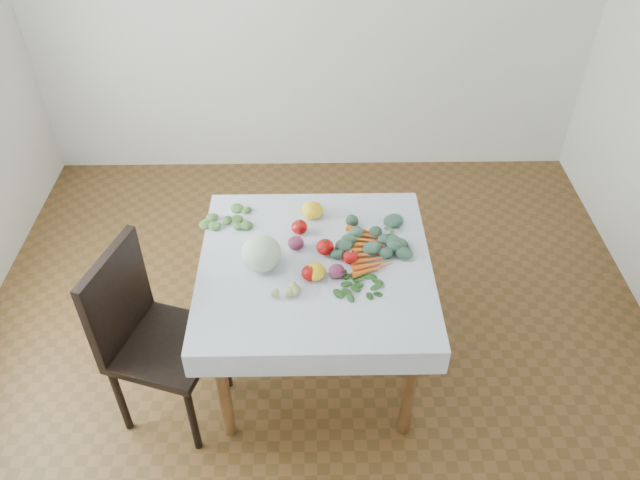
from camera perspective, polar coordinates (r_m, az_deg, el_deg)
The scene contains 18 objects.
ground at distance 3.58m, azimuth -0.39°, elevation -11.01°, with size 4.00×4.00×0.00m, color brown.
table at distance 3.09m, azimuth -0.44°, elevation -3.50°, with size 1.00×1.00×0.75m.
tablecloth at distance 3.03m, azimuth -0.45°, elevation -2.15°, with size 1.12×1.12×0.01m, color white.
chair at distance 3.08m, azimuth -15.66°, elevation -7.82°, with size 0.57×0.57×1.00m.
cabbage at distance 2.96m, azimuth -5.42°, elevation -1.21°, with size 0.19×0.19×0.17m, color silver.
tomato_a at distance 3.17m, azimuth -1.89°, elevation 1.20°, with size 0.08×0.08×0.07m, color #AB0C0B.
tomato_b at distance 3.01m, azimuth 2.79°, elevation -1.59°, with size 0.08×0.08×0.07m, color #AB0C0B.
tomato_c at distance 2.92m, azimuth -0.89°, elevation -3.04°, with size 0.08×0.08×0.07m, color #AB0C0B.
tomato_d at distance 3.05m, azimuth 0.47°, elevation -0.64°, with size 0.09×0.09×0.08m, color #AB0C0B.
heirloom_back at distance 3.27m, azimuth -0.70°, elevation 2.74°, with size 0.12×0.12×0.08m, color yellow.
heirloom_front at distance 2.93m, azimuth -0.50°, elevation -2.91°, with size 0.11×0.11×0.07m, color yellow.
onion_a at distance 2.93m, azimuth 1.53°, elevation -2.86°, with size 0.08×0.08×0.07m, color maroon.
onion_b at distance 3.08m, azimuth -2.22°, elevation -0.27°, with size 0.08×0.08×0.07m, color maroon.
tomatillo_cluster at distance 2.88m, azimuth -3.04°, elevation -4.41°, with size 0.11×0.10×0.04m.
carrot_bunch at distance 3.08m, azimuth 4.59°, elevation -0.91°, with size 0.22×0.39×0.03m.
kale_bunch at distance 3.15m, azimuth 4.36°, elevation 0.40°, with size 0.36×0.27×0.05m.
basil_bunch at distance 2.91m, azimuth 3.66°, elevation -4.10°, with size 0.25×0.18×0.01m.
dill_bunch at distance 3.30m, azimuth -8.64°, elevation 1.95°, with size 0.22×0.22×0.03m.
Camera 1 is at (-0.01, -2.22, 2.81)m, focal length 35.00 mm.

